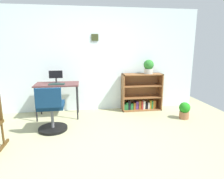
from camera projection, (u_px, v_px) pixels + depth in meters
name	position (u px, v px, depth m)	size (l,w,h in m)	color
ground_plane	(95.00, 157.00, 2.70)	(6.24, 6.24, 0.00)	tan
wall_back	(88.00, 61.00, 4.52)	(5.20, 0.12, 2.37)	silver
desk	(57.00, 87.00, 4.10)	(0.90, 0.52, 0.74)	brown
monitor	(56.00, 77.00, 4.09)	(0.28, 0.17, 0.27)	#262628
keyboard	(57.00, 84.00, 3.97)	(0.32, 0.14, 0.02)	#1D322E
office_chair	(51.00, 112.00, 3.44)	(0.52, 0.55, 0.84)	black
bookshelf_low	(141.00, 94.00, 4.68)	(0.95, 0.30, 0.88)	brown
potted_plant_on_shelf	(149.00, 66.00, 4.50)	(0.23, 0.23, 0.33)	#B7B2A8
potted_plant_floor	(184.00, 110.00, 4.10)	(0.23, 0.23, 0.36)	#9E6642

